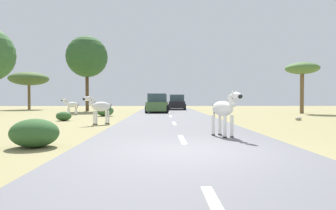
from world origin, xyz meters
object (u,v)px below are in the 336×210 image
(zebra_2, at_px, (71,105))
(bush_0, at_px, (105,111))
(car_0, at_px, (177,103))
(tree_6, at_px, (302,69))
(rock_1, at_px, (298,119))
(tree_1, at_px, (29,79))
(car_1, at_px, (158,104))
(bush_2, at_px, (64,116))
(zebra_1, at_px, (100,107))
(bush_1, at_px, (35,133))
(zebra_0, at_px, (224,109))
(tree_2, at_px, (87,57))

(zebra_2, height_order, bush_0, zebra_2)
(car_0, relative_size, bush_0, 3.34)
(zebra_2, xyz_separation_m, car_0, (9.15, 10.43, 0.03))
(tree_6, xyz_separation_m, rock_1, (-4.14, -8.16, -3.83))
(zebra_2, bearing_deg, tree_1, -2.37)
(car_1, height_order, bush_2, car_1)
(zebra_1, relative_size, zebra_2, 1.11)
(tree_1, height_order, bush_1, tree_1)
(zebra_0, bearing_deg, rock_1, -150.67)
(zebra_1, bearing_deg, car_1, -51.19)
(zebra_1, height_order, tree_6, tree_6)
(car_1, distance_m, tree_1, 18.51)
(zebra_0, height_order, car_0, car_0)
(tree_2, relative_size, tree_6, 1.76)
(tree_2, bearing_deg, rock_1, -40.02)
(bush_0, bearing_deg, zebra_2, 152.83)
(zebra_1, height_order, bush_1, zebra_1)
(car_0, xyz_separation_m, tree_6, (10.76, -8.46, 3.09))
(tree_1, height_order, tree_2, tree_2)
(zebra_2, distance_m, rock_1, 16.95)
(tree_1, relative_size, bush_2, 5.11)
(tree_2, bearing_deg, bush_2, -81.54)
(tree_2, bearing_deg, car_0, 16.34)
(rock_1, bearing_deg, bush_0, 160.01)
(zebra_0, height_order, tree_1, tree_1)
(zebra_2, relative_size, car_1, 0.31)
(car_0, relative_size, bush_1, 3.36)
(car_0, xyz_separation_m, tree_1, (-18.08, 1.95, 2.90))
(zebra_1, xyz_separation_m, tree_2, (-4.75, 16.30, 4.88))
(zebra_0, relative_size, bush_1, 1.20)
(car_1, xyz_separation_m, bush_2, (-5.55, -9.53, -0.57))
(tree_2, distance_m, bush_0, 11.20)
(bush_2, relative_size, rock_1, 2.31)
(zebra_1, bearing_deg, zebra_2, -12.66)
(tree_2, relative_size, bush_1, 6.07)
(car_1, xyz_separation_m, bush_0, (-3.95, -4.91, -0.45))
(tree_2, distance_m, tree_6, 21.36)
(zebra_2, xyz_separation_m, bush_1, (3.84, -15.89, -0.42))
(car_1, distance_m, rock_1, 13.01)
(zebra_2, bearing_deg, rock_1, -149.58)
(car_1, bearing_deg, tree_1, 153.58)
(zebra_0, height_order, bush_1, zebra_0)
(car_0, bearing_deg, bush_0, 65.65)
(car_0, bearing_deg, car_1, 75.62)
(car_0, bearing_deg, tree_6, 144.57)
(zebra_0, bearing_deg, bush_0, -85.28)
(tree_6, relative_size, bush_1, 3.46)
(zebra_2, bearing_deg, zebra_1, 167.17)
(zebra_1, xyz_separation_m, tree_1, (-13.06, 21.12, 2.85))
(bush_2, bearing_deg, car_1, 59.81)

